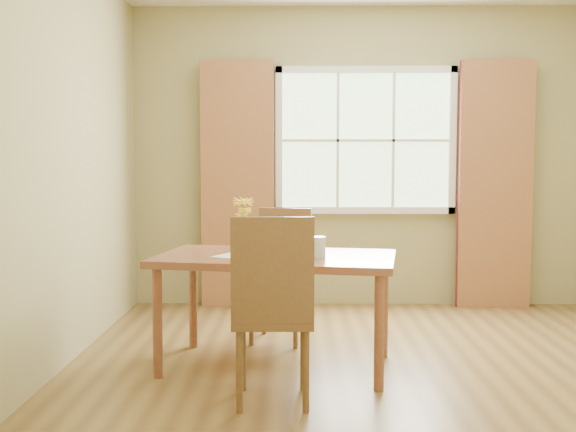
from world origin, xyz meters
The scene contains 12 objects.
room centered at (0.00, 0.00, 1.35)m, with size 4.24×3.84×2.74m.
window centered at (0.00, 1.87, 1.50)m, with size 1.62×0.06×1.32m.
curtain_left centered at (-1.15, 1.78, 1.10)m, with size 0.65×0.08×2.20m, color maroon.
curtain_right centered at (1.15, 1.78, 1.10)m, with size 0.65×0.08×2.20m, color maroon.
dining_table centered at (-0.75, -0.02, 0.65)m, with size 1.59×1.06×0.72m.
chair_near centered at (-0.75, -0.73, 0.56)m, with size 0.44×0.44×1.03m.
chair_far centered at (-0.73, 0.68, 0.53)m, with size 0.48×0.48×0.96m.
placemat centered at (-0.88, -0.11, 0.72)m, with size 0.45×0.33×0.01m, color beige.
plate centered at (-0.83, -0.16, 0.73)m, with size 0.27×0.27×0.01m, color #9AE338.
croissant_sandwich centered at (-0.88, -0.15, 0.80)m, with size 0.19×0.14×0.13m.
water_glass centered at (-0.48, -0.14, 0.78)m, with size 0.09×0.09×0.13m.
flower_vase centered at (-0.98, 0.23, 0.93)m, with size 0.14×0.14×0.35m.
Camera 1 is at (-0.62, -4.24, 1.31)m, focal length 42.00 mm.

